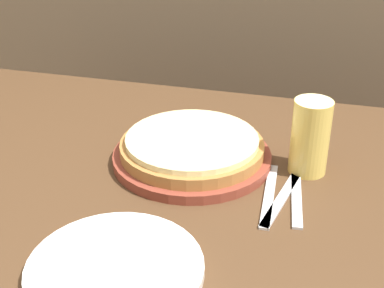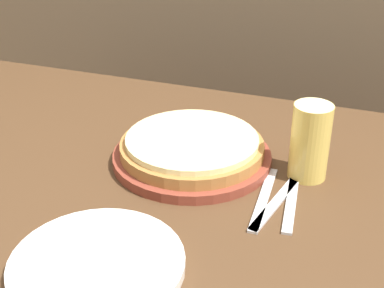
{
  "view_description": "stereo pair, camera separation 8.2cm",
  "coord_description": "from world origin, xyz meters",
  "px_view_note": "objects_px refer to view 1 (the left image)",
  "views": [
    {
      "loc": [
        0.24,
        -0.85,
        1.3
      ],
      "look_at": [
        -0.01,
        0.07,
        0.79
      ],
      "focal_mm": 50.0,
      "sensor_mm": 36.0,
      "label": 1
    },
    {
      "loc": [
        0.32,
        -0.82,
        1.3
      ],
      "look_at": [
        -0.01,
        0.07,
        0.79
      ],
      "focal_mm": 50.0,
      "sensor_mm": 36.0,
      "label": 2
    }
  ],
  "objects_px": {
    "beer_glass": "(311,134)",
    "pizza_on_board": "(192,150)",
    "spoon": "(297,199)",
    "dinner_knife": "(283,197)",
    "dinner_plate": "(115,269)",
    "fork": "(269,195)"
  },
  "relations": [
    {
      "from": "beer_glass",
      "to": "pizza_on_board",
      "type": "bearing_deg",
      "value": -174.27
    },
    {
      "from": "pizza_on_board",
      "to": "spoon",
      "type": "bearing_deg",
      "value": -21.58
    },
    {
      "from": "spoon",
      "to": "beer_glass",
      "type": "bearing_deg",
      "value": 85.26
    },
    {
      "from": "pizza_on_board",
      "to": "beer_glass",
      "type": "height_order",
      "value": "beer_glass"
    },
    {
      "from": "spoon",
      "to": "dinner_knife",
      "type": "bearing_deg",
      "value": 180.0
    },
    {
      "from": "pizza_on_board",
      "to": "dinner_plate",
      "type": "distance_m",
      "value": 0.36
    },
    {
      "from": "dinner_plate",
      "to": "fork",
      "type": "relative_size",
      "value": 1.26
    },
    {
      "from": "dinner_plate",
      "to": "dinner_knife",
      "type": "relative_size",
      "value": 1.26
    },
    {
      "from": "fork",
      "to": "dinner_knife",
      "type": "xyz_separation_m",
      "value": [
        0.02,
        0.0,
        0.0
      ]
    },
    {
      "from": "dinner_knife",
      "to": "spoon",
      "type": "xyz_separation_m",
      "value": [
        0.02,
        -0.0,
        0.0
      ]
    },
    {
      "from": "fork",
      "to": "dinner_knife",
      "type": "height_order",
      "value": "same"
    },
    {
      "from": "pizza_on_board",
      "to": "dinner_plate",
      "type": "bearing_deg",
      "value": -93.54
    },
    {
      "from": "fork",
      "to": "spoon",
      "type": "bearing_deg",
      "value": 0.0
    },
    {
      "from": "beer_glass",
      "to": "dinner_plate",
      "type": "xyz_separation_m",
      "value": [
        -0.25,
        -0.38,
        -0.07
      ]
    },
    {
      "from": "beer_glass",
      "to": "dinner_knife",
      "type": "relative_size",
      "value": 0.71
    },
    {
      "from": "spoon",
      "to": "fork",
      "type": "bearing_deg",
      "value": -180.0
    },
    {
      "from": "dinner_plate",
      "to": "pizza_on_board",
      "type": "bearing_deg",
      "value": 86.46
    },
    {
      "from": "beer_glass",
      "to": "dinner_knife",
      "type": "xyz_separation_m",
      "value": [
        -0.03,
        -0.11,
        -0.08
      ]
    },
    {
      "from": "beer_glass",
      "to": "spoon",
      "type": "relative_size",
      "value": 0.83
    },
    {
      "from": "fork",
      "to": "dinner_plate",
      "type": "bearing_deg",
      "value": -125.65
    },
    {
      "from": "pizza_on_board",
      "to": "dinner_plate",
      "type": "relative_size",
      "value": 1.21
    },
    {
      "from": "dinner_plate",
      "to": "fork",
      "type": "bearing_deg",
      "value": 54.35
    }
  ]
}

